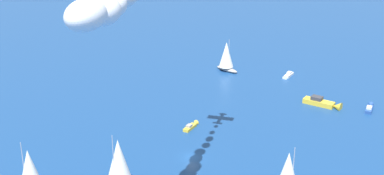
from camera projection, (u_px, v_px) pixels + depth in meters
ground_plane at (192, 157)px, 122.67m from camera, size 2000.00×2000.00×0.00m
motorboat_near_centre at (324, 103)px, 150.67m from camera, size 11.34×4.37×3.21m
motorboat_far_stbd at (288, 75)px, 173.71m from camera, size 2.66×6.39×1.80m
motorboat_offshore at (370, 108)px, 148.43m from camera, size 3.59×6.79×1.91m
sailboat_trailing at (226, 56)px, 177.74m from camera, size 8.99×5.11×11.45m
sailboat_ahead at (288, 172)px, 106.81m from camera, size 7.82×6.95×10.58m
motorboat_outer_ring_b at (191, 126)px, 137.36m from camera, size 2.78×6.07×1.71m
sailboat_outer_ring_c at (119, 164)px, 108.17m from camera, size 5.96×10.10×12.74m
smoke_trail_lead at (119, 0)px, 74.20m from camera, size 21.70×42.33×4.63m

